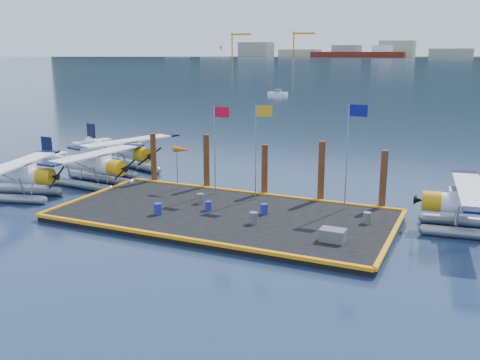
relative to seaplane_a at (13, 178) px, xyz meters
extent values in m
plane|color=#182949|center=(15.30, 1.71, -1.47)|extent=(4000.00, 4000.00, 0.00)
cube|color=black|center=(15.30, 1.71, -1.27)|extent=(20.00, 10.00, 0.40)
cube|color=black|center=(15.30, 1101.71, -1.52)|extent=(3000.00, 500.00, 0.30)
cube|color=#5E170D|center=(-164.70, 861.71, 2.53)|extent=(150.00, 22.00, 10.00)
cube|color=white|center=(-124.70, 861.71, 11.53)|extent=(30.00, 16.00, 12.00)
cylinder|color=orange|center=(-404.70, 896.71, 20.53)|extent=(2.40, 2.40, 44.00)
cylinder|color=orange|center=(-284.70, 896.71, 20.53)|extent=(2.40, 2.40, 44.00)
cone|color=black|center=(-334.70, 1501.71, -1.47)|extent=(1400.00, 1400.00, 520.00)
cone|color=black|center=(-34.70, 1551.71, -1.47)|extent=(1300.00, 1300.00, 430.00)
cylinder|color=gray|center=(-0.68, 0.95, -1.18)|extent=(6.11, 2.21, 0.60)
cylinder|color=gray|center=(-0.10, -1.16, -1.18)|extent=(6.11, 2.21, 0.60)
cylinder|color=white|center=(-0.20, -0.05, 0.17)|extent=(4.75, 2.28, 1.09)
cube|color=white|center=(0.38, 0.10, 0.52)|extent=(2.40, 1.64, 0.90)
cube|color=black|center=(0.67, 0.18, 0.72)|extent=(1.62, 1.38, 0.55)
cylinder|color=#CE930B|center=(2.30, 0.63, 0.17)|extent=(1.27, 1.38, 1.15)
cube|color=black|center=(3.11, 0.86, 0.17)|extent=(0.65, 2.15, 1.12)
cube|color=white|center=(0.38, 0.10, 1.01)|extent=(3.82, 9.03, 0.12)
cube|color=black|center=(-0.76, 4.23, 1.01)|extent=(1.68, 1.26, 0.13)
cylinder|color=gray|center=(2.31, 6.24, -1.17)|extent=(6.21, 1.16, 0.60)
cylinder|color=gray|center=(2.11, 4.05, -1.17)|extent=(6.21, 1.16, 0.60)
cylinder|color=white|center=(2.41, 5.13, 0.17)|extent=(4.72, 1.51, 1.10)
cube|color=white|center=(3.01, 5.07, 0.52)|extent=(2.28, 1.29, 0.90)
cube|color=black|center=(3.31, 5.05, 0.72)|extent=(1.49, 1.17, 0.55)
cylinder|color=#CE930B|center=(4.99, 4.89, 0.17)|extent=(1.10, 1.24, 1.16)
cube|color=black|center=(5.84, 4.82, 0.17)|extent=(0.26, 2.22, 1.12)
cube|color=white|center=(3.01, 5.07, 1.02)|extent=(2.30, 9.08, 0.12)
cube|color=black|center=(3.40, 9.34, 1.02)|extent=(1.57, 1.03, 0.13)
cube|color=black|center=(2.62, 0.80, 1.02)|extent=(1.57, 1.03, 0.13)
cube|color=black|center=(-2.16, 5.54, 1.07)|extent=(1.10, 0.22, 1.70)
cube|color=white|center=(-2.06, 5.53, 0.42)|extent=(1.20, 3.46, 0.10)
cylinder|color=gray|center=(1.78, 11.53, -1.15)|extent=(6.45, 2.74, 0.64)
cylinder|color=gray|center=(1.02, 9.31, -1.15)|extent=(6.45, 2.74, 0.64)
cylinder|color=white|center=(1.60, 10.35, 0.28)|extent=(5.06, 2.71, 1.17)
cube|color=white|center=(2.20, 10.15, 0.65)|extent=(2.59, 1.86, 0.96)
cube|color=black|center=(2.50, 10.04, 0.87)|extent=(1.77, 1.54, 0.58)
cylinder|color=#CE930B|center=(4.21, 9.46, 0.28)|extent=(1.41, 1.51, 1.23)
cube|color=black|center=(5.07, 9.16, 0.28)|extent=(0.83, 2.26, 1.19)
cube|color=white|center=(2.20, 10.15, 1.19)|extent=(4.61, 9.57, 0.13)
cube|color=black|center=(3.68, 14.47, 1.19)|extent=(1.82, 1.42, 0.14)
cube|color=black|center=(0.72, 5.82, 1.19)|extent=(1.82, 1.42, 0.14)
cube|color=black|center=(-3.03, 11.94, 1.24)|extent=(1.15, 0.50, 1.81)
cube|color=white|center=(-2.93, 11.90, 0.55)|extent=(2.08, 3.73, 0.11)
cube|color=white|center=(28.89, 5.16, 0.55)|extent=(2.33, 1.35, 0.91)
cube|color=black|center=(28.59, 5.13, 0.75)|extent=(1.52, 1.21, 0.56)
cylinder|color=#CE930B|center=(26.88, 4.94, 0.19)|extent=(1.14, 1.28, 1.17)
cube|color=black|center=(26.03, 4.84, 0.19)|extent=(0.31, 2.24, 1.13)
cube|color=white|center=(28.89, 5.16, 1.05)|extent=(2.52, 9.20, 0.12)
cube|color=black|center=(29.37, 0.85, 1.05)|extent=(1.61, 1.07, 0.13)
cube|color=black|center=(28.40, 9.48, 1.05)|extent=(1.61, 1.07, 0.13)
cylinder|color=#1C299A|center=(14.19, 1.85, -0.79)|extent=(0.40, 0.40, 0.56)
cylinder|color=#57585C|center=(17.76, 0.57, -0.74)|extent=(0.48, 0.48, 0.68)
cylinder|color=#1C299A|center=(17.63, 2.52, -0.76)|extent=(0.45, 0.45, 0.64)
cylinder|color=#1C299A|center=(11.83, -0.18, -0.73)|extent=(0.49, 0.49, 0.69)
cylinder|color=#57585C|center=(23.63, 3.29, -0.75)|extent=(0.46, 0.46, 0.65)
cylinder|color=#57585C|center=(13.00, 3.00, -0.76)|extent=(0.45, 0.45, 0.64)
cube|color=#57585C|center=(22.61, -0.40, -0.75)|extent=(1.30, 0.87, 0.65)
cylinder|color=gray|center=(12.80, 5.51, 1.93)|extent=(0.08, 0.08, 6.00)
cube|color=red|center=(13.35, 5.51, 4.58)|extent=(1.10, 0.03, 0.70)
cylinder|color=gray|center=(15.80, 5.51, 2.03)|extent=(0.08, 0.08, 6.20)
cube|color=orange|center=(16.35, 5.51, 4.78)|extent=(1.10, 0.03, 0.70)
cylinder|color=gray|center=(21.80, 5.51, 2.18)|extent=(0.08, 0.08, 6.50)
cube|color=navy|center=(22.35, 5.51, 5.08)|extent=(1.10, 0.03, 0.70)
cylinder|color=gray|center=(9.80, 5.51, 0.43)|extent=(0.07, 0.07, 3.00)
cone|color=#DE5A0C|center=(10.30, 5.51, 1.83)|extent=(1.40, 0.44, 0.44)
cylinder|color=#402112|center=(6.80, 7.11, 0.53)|extent=(0.44, 0.44, 4.00)
cylinder|color=#402112|center=(11.30, 7.11, 0.63)|extent=(0.44, 0.44, 4.20)
cylinder|color=#402112|center=(15.80, 7.11, 0.43)|extent=(0.44, 0.44, 3.80)
cylinder|color=#402112|center=(19.80, 7.11, 0.68)|extent=(0.44, 0.44, 4.30)
cylinder|color=#402112|center=(23.80, 7.11, 0.53)|extent=(0.44, 0.44, 4.00)
camera|label=1|loc=(29.01, -26.18, 8.49)|focal=40.00mm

